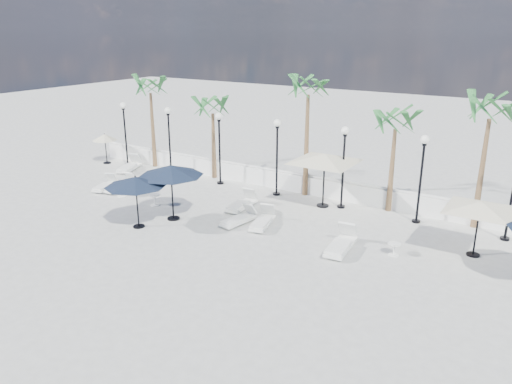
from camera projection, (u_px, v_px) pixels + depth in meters
The scene contains 28 objects.
ground at pixel (195, 239), 19.96m from camera, with size 100.00×100.00×0.00m, color #9E9E99.
balustrade at pixel (286, 181), 25.83m from camera, with size 26.00×0.30×1.01m.
lamppost_0 at pixel (125, 125), 29.71m from camera, with size 0.36×0.36×3.84m.
lamppost_1 at pixel (169, 131), 27.94m from camera, with size 0.36×0.36×3.84m.
lamppost_2 at pixel (219, 138), 26.16m from camera, with size 0.36×0.36×3.84m.
lamppost_3 at pixel (277, 147), 24.39m from camera, with size 0.36×0.36×3.84m.
lamppost_4 at pixel (344, 156), 22.61m from camera, with size 0.36×0.36×3.84m.
lamppost_5 at pixel (422, 167), 20.84m from camera, with size 0.36×0.36×3.84m.
palm_0 at pixel (150, 91), 28.95m from camera, with size 2.60×2.60×5.50m.
palm_1 at pixel (213, 111), 26.92m from camera, with size 2.60×2.60×4.70m.
palm_2 at pixel (308, 92), 23.60m from camera, with size 2.60×2.60×6.10m.
palm_3 at pixel (396, 126), 21.78m from camera, with size 2.60×2.60×4.90m.
palm_4 at pixel (490, 116), 19.66m from camera, with size 2.60×2.60×5.70m.
lounger_0 at pixel (121, 186), 25.79m from camera, with size 0.80×1.99×0.73m.
lounger_1 at pixel (129, 166), 29.33m from camera, with size 1.37×2.20×0.79m.
lounger_2 at pixel (105, 185), 25.96m from camera, with size 1.07×1.83×0.65m.
lounger_3 at pixel (263, 221), 21.11m from camera, with size 1.07×2.04×0.73m.
lounger_4 at pixel (239, 219), 21.37m from camera, with size 0.87×1.92×0.69m.
lounger_5 at pixel (242, 204), 23.16m from camera, with size 0.76×2.01×0.74m.
lounger_6 at pixel (341, 244), 18.79m from camera, with size 0.91×2.22×0.81m.
side_table_0 at pixel (155, 199), 23.59m from camera, with size 0.56×0.56×0.54m.
side_table_1 at pixel (122, 190), 24.85m from camera, with size 0.59×0.59×0.57m.
side_table_2 at pixel (394, 248), 18.42m from camera, with size 0.48×0.48×0.47m.
parasol_navy_left at pixel (135, 182), 20.49m from camera, with size 2.57×2.57×2.27m.
parasol_navy_mid at pixel (171, 171), 21.30m from camera, with size 2.81×2.81×2.52m.
parasol_cream_sq_a at pixel (325, 154), 22.77m from camera, with size 5.58×5.58×2.74m.
parasol_cream_sq_b at pixel (481, 202), 17.83m from camera, with size 4.56×4.56×2.29m.
parasol_cream_small at pixel (105, 138), 30.51m from camera, with size 1.54×1.54×1.88m.
Camera 1 is at (11.87, -14.21, 8.04)m, focal length 35.00 mm.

